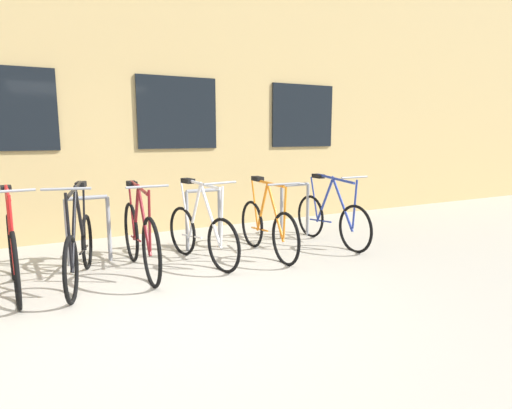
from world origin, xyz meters
TOP-DOWN VIEW (x-y plane):
  - ground_plane at (0.00, 0.00)m, footprint 42.00×42.00m
  - storefront_building at (0.00, 6.28)m, footprint 28.00×6.20m
  - bike_rack at (-0.37, 1.90)m, footprint 6.53×0.05m
  - bicycle_maroon at (0.12, 1.29)m, footprint 0.44×1.81m
  - bicycle_orange at (1.78, 1.24)m, footprint 0.44×1.64m
  - bicycle_black at (-0.54, 1.21)m, footprint 0.56×1.72m
  - bicycle_red at (-1.16, 1.23)m, footprint 0.44×1.70m
  - bicycle_white at (0.88, 1.31)m, footprint 0.48×1.59m
  - bicycle_blue at (2.89, 1.33)m, footprint 0.44×1.70m

SIDE VIEW (x-z plane):
  - ground_plane at x=0.00m, z-range 0.00..0.00m
  - bicycle_white at x=0.88m, z-range -0.16..0.91m
  - bicycle_blue at x=2.89m, z-range -0.15..0.90m
  - bicycle_orange at x=1.78m, z-range -0.14..0.89m
  - bicycle_black at x=-0.54m, z-range -0.17..0.94m
  - bicycle_red at x=-1.16m, z-range -0.15..0.96m
  - bicycle_maroon at x=0.12m, z-range -0.13..0.95m
  - bike_rack at x=-0.37m, z-range 0.08..0.93m
  - storefront_building at x=0.00m, z-range 0.00..6.94m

